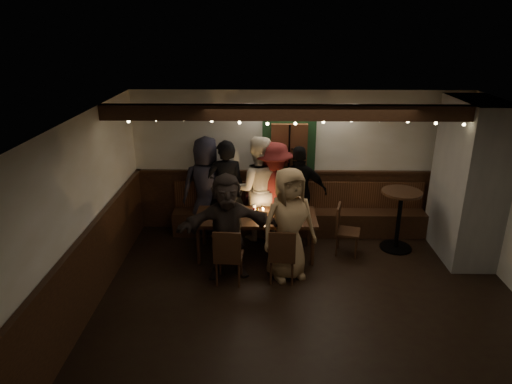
{
  "coord_description": "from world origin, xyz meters",
  "views": [
    {
      "loc": [
        -0.66,
        -5.48,
        3.72
      ],
      "look_at": [
        -0.77,
        1.6,
        1.05
      ],
      "focal_mm": 32.0,
      "sensor_mm": 36.0,
      "label": 1
    }
  ],
  "objects_px": {
    "person_e": "(299,193)",
    "chair_end": "(343,227)",
    "person_c": "(258,188)",
    "chair_near_right": "(282,253)",
    "person_d": "(274,192)",
    "high_top": "(400,213)",
    "person_g": "(289,224)",
    "dining_table": "(256,219)",
    "person_b": "(226,190)",
    "person_f": "(227,226)",
    "chair_near_left": "(228,254)",
    "person_a": "(207,187)"
  },
  "relations": [
    {
      "from": "high_top",
      "to": "person_g",
      "type": "height_order",
      "value": "person_g"
    },
    {
      "from": "dining_table",
      "to": "person_b",
      "type": "relative_size",
      "value": 1.08
    },
    {
      "from": "dining_table",
      "to": "person_b",
      "type": "bearing_deg",
      "value": 130.34
    },
    {
      "from": "chair_near_right",
      "to": "person_d",
      "type": "height_order",
      "value": "person_d"
    },
    {
      "from": "chair_near_left",
      "to": "chair_near_right",
      "type": "xyz_separation_m",
      "value": [
        0.8,
        0.06,
        -0.01
      ]
    },
    {
      "from": "dining_table",
      "to": "person_g",
      "type": "distance_m",
      "value": 0.88
    },
    {
      "from": "person_d",
      "to": "person_b",
      "type": "bearing_deg",
      "value": 22.47
    },
    {
      "from": "person_f",
      "to": "person_g",
      "type": "distance_m",
      "value": 0.92
    },
    {
      "from": "chair_near_left",
      "to": "chair_near_right",
      "type": "relative_size",
      "value": 1.03
    },
    {
      "from": "chair_near_right",
      "to": "person_e",
      "type": "bearing_deg",
      "value": 77.44
    },
    {
      "from": "person_c",
      "to": "person_f",
      "type": "xyz_separation_m",
      "value": [
        -0.44,
        -1.33,
        -0.12
      ]
    },
    {
      "from": "chair_end",
      "to": "high_top",
      "type": "relative_size",
      "value": 0.81
    },
    {
      "from": "chair_end",
      "to": "person_e",
      "type": "xyz_separation_m",
      "value": [
        -0.71,
        0.61,
        0.37
      ]
    },
    {
      "from": "person_a",
      "to": "dining_table",
      "type": "bearing_deg",
      "value": 128.31
    },
    {
      "from": "person_c",
      "to": "person_e",
      "type": "xyz_separation_m",
      "value": [
        0.73,
        0.02,
        -0.09
      ]
    },
    {
      "from": "chair_end",
      "to": "high_top",
      "type": "distance_m",
      "value": 1.0
    },
    {
      "from": "chair_near_left",
      "to": "person_d",
      "type": "relative_size",
      "value": 0.5
    },
    {
      "from": "chair_near_right",
      "to": "person_e",
      "type": "relative_size",
      "value": 0.51
    },
    {
      "from": "dining_table",
      "to": "chair_near_right",
      "type": "xyz_separation_m",
      "value": [
        0.4,
        -0.89,
        -0.15
      ]
    },
    {
      "from": "person_a",
      "to": "person_c",
      "type": "distance_m",
      "value": 0.92
    },
    {
      "from": "person_b",
      "to": "person_g",
      "type": "height_order",
      "value": "person_b"
    },
    {
      "from": "chair_end",
      "to": "person_g",
      "type": "relative_size",
      "value": 0.49
    },
    {
      "from": "person_c",
      "to": "person_e",
      "type": "bearing_deg",
      "value": 177.86
    },
    {
      "from": "person_c",
      "to": "chair_end",
      "type": "bearing_deg",
      "value": 153.81
    },
    {
      "from": "chair_near_right",
      "to": "person_a",
      "type": "relative_size",
      "value": 0.48
    },
    {
      "from": "high_top",
      "to": "person_c",
      "type": "distance_m",
      "value": 2.46
    },
    {
      "from": "dining_table",
      "to": "high_top",
      "type": "relative_size",
      "value": 1.87
    },
    {
      "from": "dining_table",
      "to": "person_g",
      "type": "bearing_deg",
      "value": -53.57
    },
    {
      "from": "person_a",
      "to": "person_g",
      "type": "distance_m",
      "value": 2.02
    },
    {
      "from": "chair_near_left",
      "to": "person_g",
      "type": "bearing_deg",
      "value": 16.43
    },
    {
      "from": "high_top",
      "to": "person_a",
      "type": "distance_m",
      "value": 3.37
    },
    {
      "from": "high_top",
      "to": "person_b",
      "type": "distance_m",
      "value": 3.0
    },
    {
      "from": "chair_end",
      "to": "person_a",
      "type": "xyz_separation_m",
      "value": [
        -2.35,
        0.7,
        0.43
      ]
    },
    {
      "from": "person_c",
      "to": "person_e",
      "type": "relative_size",
      "value": 1.1
    },
    {
      "from": "person_e",
      "to": "chair_end",
      "type": "bearing_deg",
      "value": 135.01
    },
    {
      "from": "chair_end",
      "to": "person_b",
      "type": "distance_m",
      "value": 2.12
    },
    {
      "from": "chair_end",
      "to": "person_e",
      "type": "relative_size",
      "value": 0.5
    },
    {
      "from": "chair_near_left",
      "to": "person_g",
      "type": "xyz_separation_m",
      "value": [
        0.89,
        0.26,
        0.37
      ]
    },
    {
      "from": "person_f",
      "to": "person_e",
      "type": "bearing_deg",
      "value": 38.97
    },
    {
      "from": "dining_table",
      "to": "person_f",
      "type": "distance_m",
      "value": 0.8
    },
    {
      "from": "person_a",
      "to": "person_c",
      "type": "xyz_separation_m",
      "value": [
        0.91,
        -0.11,
        0.02
      ]
    },
    {
      "from": "high_top",
      "to": "person_f",
      "type": "height_order",
      "value": "person_f"
    },
    {
      "from": "chair_near_left",
      "to": "high_top",
      "type": "height_order",
      "value": "high_top"
    },
    {
      "from": "person_a",
      "to": "person_g",
      "type": "height_order",
      "value": "person_a"
    },
    {
      "from": "chair_near_right",
      "to": "person_c",
      "type": "relative_size",
      "value": 0.47
    },
    {
      "from": "high_top",
      "to": "chair_end",
      "type": "bearing_deg",
      "value": -170.04
    },
    {
      "from": "dining_table",
      "to": "person_e",
      "type": "relative_size",
      "value": 1.16
    },
    {
      "from": "dining_table",
      "to": "person_d",
      "type": "xyz_separation_m",
      "value": [
        0.31,
        0.64,
        0.24
      ]
    },
    {
      "from": "high_top",
      "to": "person_d",
      "type": "relative_size",
      "value": 0.59
    },
    {
      "from": "person_f",
      "to": "person_g",
      "type": "xyz_separation_m",
      "value": [
        0.92,
        -0.02,
        0.05
      ]
    }
  ]
}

